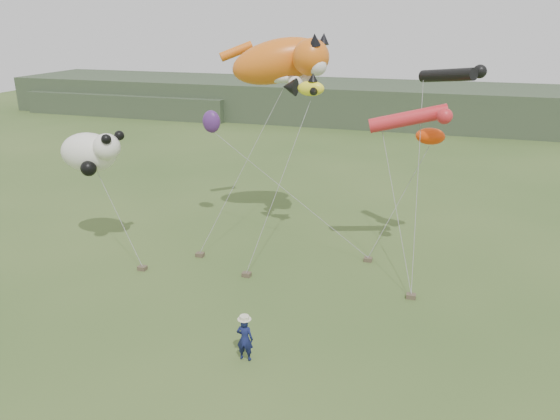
{
  "coord_description": "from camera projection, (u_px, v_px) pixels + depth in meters",
  "views": [
    {
      "loc": [
        6.09,
        -15.98,
        10.9
      ],
      "look_at": [
        0.16,
        3.0,
        3.86
      ],
      "focal_mm": 35.0,
      "sensor_mm": 36.0,
      "label": 1
    }
  ],
  "objects": [
    {
      "name": "fish_kite",
      "position": [
        303.0,
        87.0,
        24.44
      ],
      "size": [
        2.08,
        1.4,
        1.08
      ],
      "color": "yellow",
      "rests_on": "ground"
    },
    {
      "name": "ground",
      "position": [
        251.0,
        336.0,
        19.73
      ],
      "size": [
        120.0,
        120.0,
        0.0
      ],
      "primitive_type": "plane",
      "color": "#385123",
      "rests_on": "ground"
    },
    {
      "name": "cat_kite",
      "position": [
        285.0,
        61.0,
        26.49
      ],
      "size": [
        6.16,
        3.65,
        3.07
      ],
      "color": "orange",
      "rests_on": "ground"
    },
    {
      "name": "headland",
      "position": [
        364.0,
        103.0,
        60.17
      ],
      "size": [
        90.0,
        13.0,
        4.0
      ],
      "color": "#2D3D28",
      "rests_on": "ground"
    },
    {
      "name": "sandbag_anchors",
      "position": [
        271.0,
        270.0,
        24.72
      ],
      "size": [
        12.31,
        4.31,
        0.19
      ],
      "color": "brown",
      "rests_on": "ground"
    },
    {
      "name": "panda_kite",
      "position": [
        91.0,
        152.0,
        25.67
      ],
      "size": [
        3.3,
        2.14,
        2.05
      ],
      "color": "white",
      "rests_on": "ground"
    },
    {
      "name": "festival_attendant",
      "position": [
        245.0,
        339.0,
        18.16
      ],
      "size": [
        0.58,
        0.39,
        1.57
      ],
      "primitive_type": "imported",
      "rotation": [
        0.0,
        0.0,
        3.17
      ],
      "color": "#131949",
      "rests_on": "ground"
    },
    {
      "name": "tube_kites",
      "position": [
        429.0,
        101.0,
        23.28
      ],
      "size": [
        4.72,
        2.98,
        2.97
      ],
      "color": "black",
      "rests_on": "ground"
    },
    {
      "name": "misc_kites",
      "position": [
        326.0,
        129.0,
        26.77
      ],
      "size": [
        12.13,
        1.22,
        1.17
      ],
      "color": "#F53F09",
      "rests_on": "ground"
    }
  ]
}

